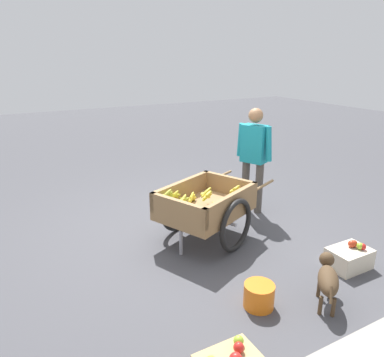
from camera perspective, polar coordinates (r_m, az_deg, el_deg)
The scene contains 6 objects.
ground_plane at distance 4.92m, azimuth -1.28°, elevation -7.93°, with size 24.00×24.00×0.00m, color #47474C.
fruit_cart at distance 4.50m, azimuth 1.95°, elevation -4.41°, with size 1.82×1.35×0.73m.
vendor_person at distance 5.29m, azimuth 9.50°, elevation 4.06°, with size 0.32×0.52×1.51m.
dog at distance 3.69m, azimuth 20.19°, elevation -14.19°, with size 0.50×0.51×0.40m.
plastic_bucket at distance 3.58m, azimuth 10.27°, elevation -17.33°, with size 0.28×0.28×0.23m, color orange.
apple_crate at distance 4.41m, azimuth 23.07°, elevation -11.13°, with size 0.44×0.32×0.30m.
Camera 1 is at (2.01, 3.91, 2.20)m, focal length 34.62 mm.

